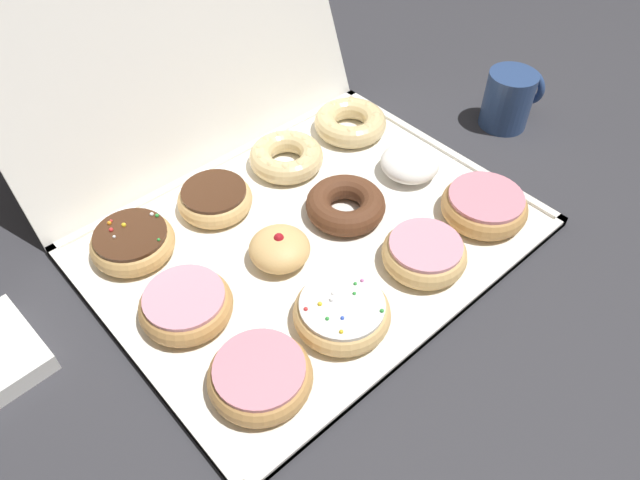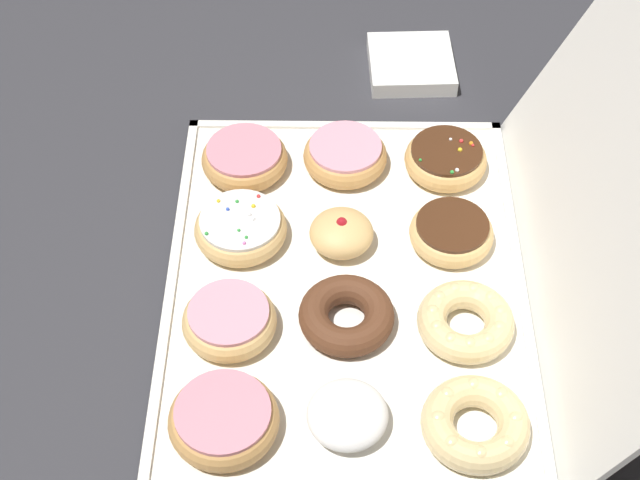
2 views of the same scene
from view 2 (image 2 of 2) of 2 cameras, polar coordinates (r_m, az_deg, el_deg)
ground_plane at (r=1.20m, az=1.53°, el=-2.86°), size 3.00×3.00×0.00m
donut_box at (r=1.20m, az=1.54°, el=-2.71°), size 0.58×0.44×0.01m
box_lid_open at (r=1.10m, az=18.12°, el=3.70°), size 0.58×0.17×0.41m
pink_frosted_donut_0 at (r=1.31m, az=-4.50°, el=4.87°), size 0.12×0.12×0.04m
sprinkle_donut_1 at (r=1.23m, az=-4.73°, el=0.72°), size 0.12×0.12×0.04m
pink_frosted_donut_2 at (r=1.14m, az=-5.40°, el=-4.76°), size 0.11×0.11×0.04m
pink_frosted_donut_3 at (r=1.07m, az=-5.73°, el=-10.53°), size 0.12×0.12×0.04m
pink_frosted_donut_4 at (r=1.31m, az=1.66°, el=5.06°), size 0.11×0.11×0.04m
jelly_filled_donut_5 at (r=1.21m, az=1.28°, el=0.42°), size 0.08×0.08×0.05m
chocolate_cake_ring_donut_6 at (r=1.14m, az=1.69°, el=-4.49°), size 0.11×0.11×0.04m
powdered_filled_donut_7 at (r=1.06m, az=1.50°, el=-10.31°), size 0.09×0.09×0.04m
sprinkle_donut_8 at (r=1.32m, az=7.46°, el=4.80°), size 0.11×0.11×0.04m
chocolate_frosted_donut_9 at (r=1.23m, az=7.80°, el=0.45°), size 0.11×0.11×0.04m
cruller_donut_10 at (r=1.15m, az=8.63°, el=-4.76°), size 0.12×0.12×0.04m
cruller_donut_11 at (r=1.07m, az=9.20°, el=-10.69°), size 0.12×0.12×0.04m
napkin_stack at (r=1.49m, az=5.42°, el=10.35°), size 0.13×0.13×0.03m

